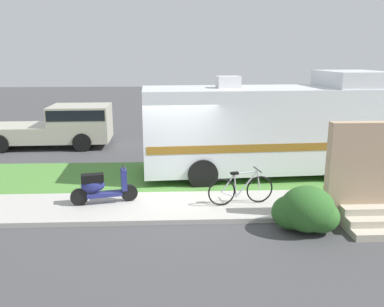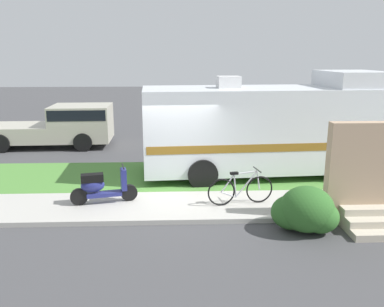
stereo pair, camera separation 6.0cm
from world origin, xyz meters
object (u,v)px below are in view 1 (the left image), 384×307
Objects in this scene: pickup_truck_near at (61,125)px; bottle_green at (334,205)px; scooter at (101,186)px; motorhome_rv at (266,127)px; bicycle at (241,189)px.

bottle_green is at bearing -42.45° from pickup_truck_near.
scooter is 5.90m from bottle_green.
motorhome_rv is at bearing 106.01° from bottle_green.
pickup_truck_near is 11.95m from bottle_green.
scooter is 0.31× the size of pickup_truck_near.
pickup_truck_near is at bearing 112.06° from scooter.
motorhome_rv reaches higher than bottle_green.
scooter is at bearing 172.74° from bottle_green.
pickup_truck_near reaches higher than bicycle.
bicycle is at bearing -3.56° from scooter.
bicycle reaches higher than bottle_green.
scooter is at bearing -150.65° from motorhome_rv.
motorhome_rv is 3.86m from bottle_green.
bicycle is at bearing -113.23° from motorhome_rv.
pickup_truck_near is 18.71× the size of bottle_green.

